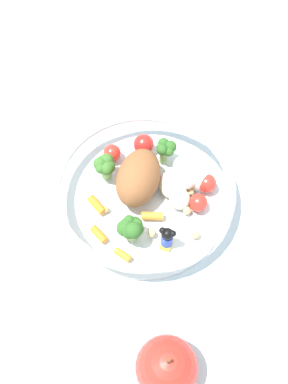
% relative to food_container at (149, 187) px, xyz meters
% --- Properties ---
extents(ground_plane, '(2.40, 2.40, 0.00)m').
position_rel_food_container_xyz_m(ground_plane, '(-0.02, -0.01, -0.03)').
color(ground_plane, silver).
extents(food_container, '(0.25, 0.25, 0.07)m').
position_rel_food_container_xyz_m(food_container, '(0.00, 0.00, 0.00)').
color(food_container, white).
rests_on(food_container, ground_plane).
extents(loose_apple, '(0.07, 0.07, 0.08)m').
position_rel_food_container_xyz_m(loose_apple, '(-0.07, -0.22, 0.01)').
color(loose_apple, red).
rests_on(loose_apple, ground_plane).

